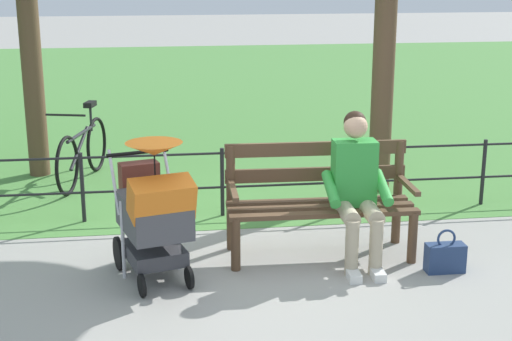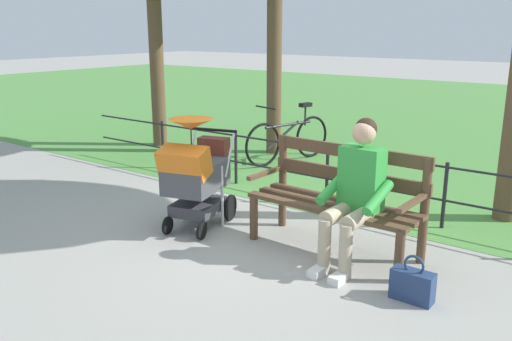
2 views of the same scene
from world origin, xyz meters
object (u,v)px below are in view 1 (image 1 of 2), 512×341
at_px(person_on_bench, 357,185).
at_px(park_bench, 319,195).
at_px(handbag, 445,257).
at_px(stroller, 154,209).
at_px(bicycle, 83,151).

bearing_deg(person_on_bench, park_bench, -39.47).
distance_m(park_bench, handbag, 1.17).
xyz_separation_m(park_bench, stroller, (1.41, 0.40, 0.07)).
relative_size(park_bench, handbag, 4.36).
relative_size(person_on_bench, handbag, 3.45).
height_order(park_bench, handbag, park_bench).
distance_m(person_on_bench, handbag, 0.94).
bearing_deg(bicycle, handbag, 135.69).
relative_size(park_bench, person_on_bench, 1.27).
bearing_deg(bicycle, park_bench, 131.26).
distance_m(park_bench, stroller, 1.47).
relative_size(stroller, handbag, 3.11).
distance_m(stroller, bicycle, 3.04).
relative_size(person_on_bench, stroller, 1.11).
bearing_deg(stroller, person_on_bench, -174.01).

